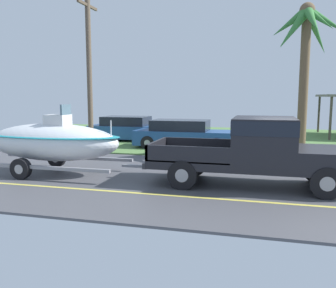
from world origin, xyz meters
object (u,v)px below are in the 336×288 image
Objects in this scene: boat_on_trailer at (52,142)px; parked_sedan_far at (129,129)px; palm_tree_mid at (305,40)px; utility_pole at (89,69)px; pickup_truck_towing at (262,149)px; parked_sedan_near at (184,135)px.

boat_on_trailer is 8.70m from parked_sedan_far.
palm_tree_mid reaches higher than boat_on_trailer.
boat_on_trailer is at bearing -76.65° from utility_pole.
boat_on_trailer is 0.82× the size of utility_pole.
boat_on_trailer is (-6.63, 0.00, -0.02)m from pickup_truck_towing.
utility_pole is at bearing 179.41° from palm_tree_mid.
palm_tree_mid reaches higher than parked_sedan_near.
palm_tree_mid is (8.10, 5.13, 3.64)m from boat_on_trailer.
parked_sedan_far is at bearing 149.70° from parked_sedan_near.
utility_pole reaches higher than palm_tree_mid.
boat_on_trailer is 7.21m from parked_sedan_near.
palm_tree_mid is at bearing 74.02° from pickup_truck_towing.
parked_sedan_near and parked_sedan_far have the same top height.
utility_pole reaches higher than pickup_truck_towing.
utility_pole is at bearing 103.35° from boat_on_trailer.
parked_sedan_far is at bearing 94.23° from boat_on_trailer.
utility_pole is at bearing 146.41° from pickup_truck_towing.
pickup_truck_towing reaches higher than parked_sedan_near.
parked_sedan_far is (-0.64, 8.67, -0.37)m from boat_on_trailer.
boat_on_trailer is 6.01m from utility_pole.
boat_on_trailer is at bearing 180.00° from pickup_truck_towing.
palm_tree_mid is at bearing -22.02° from parked_sedan_far.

